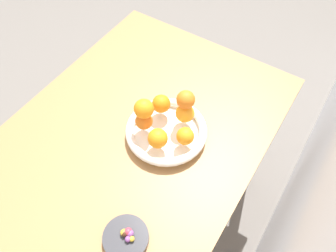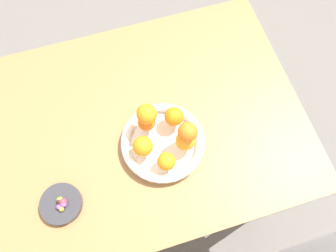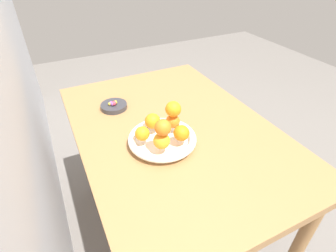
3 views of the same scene
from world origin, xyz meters
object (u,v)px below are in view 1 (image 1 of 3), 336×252
Objects in this scene: candy_dish at (126,238)px; orange_0 at (158,138)px; dining_table at (131,154)px; candy_ball_3 at (124,233)px; fruit_bowl at (166,131)px; candy_ball_1 at (132,239)px; orange_6 at (186,100)px; orange_3 at (161,104)px; candy_ball_2 at (130,233)px; candy_ball_0 at (124,233)px; orange_1 at (185,136)px; candy_ball_6 at (128,239)px; orange_5 at (144,109)px; orange_2 at (185,113)px; orange_4 at (144,121)px; candy_ball_4 at (125,233)px; candy_ball_5 at (128,232)px.

orange_0 is at bearing -163.59° from candy_dish.
candy_ball_3 reaches higher than dining_table.
orange_0 is at bearing -164.37° from candy_ball_3.
candy_ball_1 is (0.33, 0.11, 0.01)m from fruit_bowl.
orange_6 is 0.41m from candy_ball_3.
fruit_bowl is 4.35× the size of orange_3.
candy_ball_2 is (0.38, 0.07, -0.10)m from orange_6.
candy_ball_0 is (0.39, 0.06, -0.10)m from orange_6.
candy_ball_6 is (0.32, 0.03, -0.04)m from orange_1.
orange_5 reaches higher than candy_ball_6.
candy_ball_0 is 0.02m from candy_ball_2.
orange_2 is 1.00× the size of orange_3.
dining_table is at bearing -144.61° from candy_ball_3.
orange_6 reaches higher than candy_ball_6.
candy_dish is 0.34m from orange_4.
candy_ball_1 is (0.30, 0.17, -0.09)m from orange_5.
orange_5 is 0.36m from candy_ball_6.
fruit_bowl is 17.69× the size of candy_ball_1.
fruit_bowl is 4.71× the size of orange_4.
orange_0 is 3.55× the size of candy_ball_3.
orange_1 is 0.99× the size of orange_4.
orange_4 is 0.96× the size of orange_6.
candy_dish is 0.35m from orange_5.
candy_ball_2 is at bearing -126.96° from candy_ball_1.
orange_3 is (0.01, -0.08, -0.00)m from orange_2.
candy_ball_3 is at bearing -70.27° from candy_ball_4.
candy_ball_2 is at bearing 121.02° from candy_ball_4.
orange_6 is (-0.10, 0.09, 0.06)m from orange_4.
dining_table is 0.32m from candy_ball_4.
candy_ball_4 is at bearing 15.75° from orange_0.
candy_ball_0 and candy_ball_2 have the same top height.
dining_table is 0.28m from orange_6.
orange_0 is at bearing -50.39° from orange_1.
orange_0 reaches higher than orange_4.
orange_0 is (0.06, 0.01, 0.05)m from fruit_bowl.
candy_ball_0 is at bearing -46.20° from candy_ball_5.
orange_5 reaches higher than orange_2.
dining_table is at bearing -30.58° from orange_5.
orange_2 is 1.09× the size of orange_4.
dining_table is at bearing -142.75° from candy_ball_5.
orange_3 is 2.78× the size of candy_ball_5.
candy_ball_4 is (0.33, 0.08, 0.01)m from fruit_bowl.
orange_4 is (0.08, -0.01, -0.00)m from orange_3.
orange_3 is at bearing -151.03° from orange_0.
candy_ball_6 is (0.27, 0.09, -0.04)m from orange_0.
orange_5 is (-0.30, -0.15, 0.11)m from candy_dish.
orange_5 is 0.34m from candy_ball_2.
candy_ball_4 reaches higher than dining_table.
orange_6 is at bearing 138.03° from orange_4.
candy_ball_1 is at bearing 18.24° from fruit_bowl.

